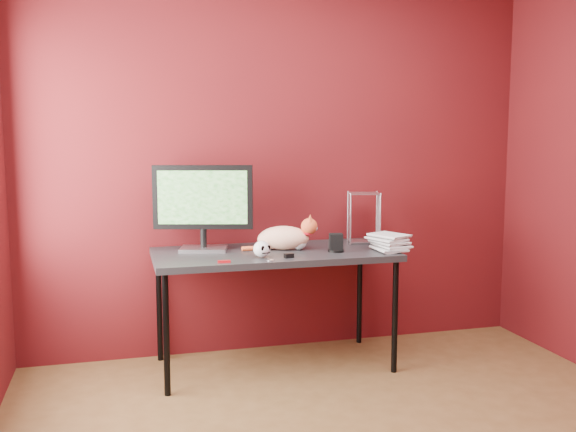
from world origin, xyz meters
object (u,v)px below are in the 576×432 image
object	(u,v)px
book_stack	(379,158)
cat	(284,237)
skull_mug	(262,249)
desk	(274,259)
speaker	(336,243)
monitor	(203,203)

from	to	relation	value
book_stack	cat	bearing A→B (deg)	159.26
cat	skull_mug	size ratio (longest dim) A/B	4.29
desk	speaker	size ratio (longest dim) A/B	13.10
desk	book_stack	size ratio (longest dim) A/B	1.28
skull_mug	book_stack	bearing A→B (deg)	-18.97
skull_mug	book_stack	size ratio (longest dim) A/B	0.09
monitor	skull_mug	bearing A→B (deg)	-32.03
skull_mug	speaker	world-z (taller)	speaker
skull_mug	monitor	bearing A→B (deg)	112.94
cat	book_stack	xyz separation A→B (m)	(0.55, -0.21, 0.51)
desk	book_stack	bearing A→B (deg)	-15.09
speaker	skull_mug	bearing A→B (deg)	-160.28
monitor	skull_mug	world-z (taller)	monitor
speaker	cat	bearing A→B (deg)	162.99
cat	book_stack	world-z (taller)	book_stack
skull_mug	speaker	xyz separation A→B (m)	(0.49, 0.07, 0.00)
desk	book_stack	world-z (taller)	book_stack
speaker	book_stack	bearing A→B (deg)	0.92
book_stack	speaker	bearing A→B (deg)	169.27
desk	book_stack	distance (m)	0.91
desk	monitor	distance (m)	0.57
skull_mug	book_stack	xyz separation A→B (m)	(0.75, 0.02, 0.53)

